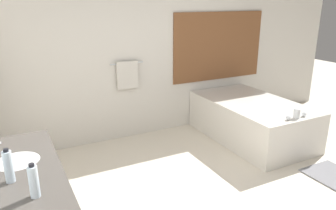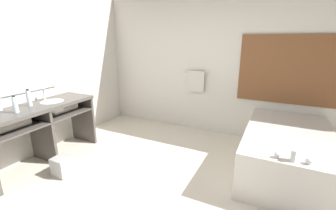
% 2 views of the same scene
% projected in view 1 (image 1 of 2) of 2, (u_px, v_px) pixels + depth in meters
% --- Properties ---
extents(ground_plane, '(16.00, 16.00, 0.00)m').
position_uv_depth(ground_plane, '(233.00, 207.00, 3.36)').
color(ground_plane, beige).
rests_on(ground_plane, ground).
extents(wall_back_with_blinds, '(7.40, 0.13, 2.70)m').
position_uv_depth(wall_back_with_blinds, '(147.00, 47.00, 4.84)').
color(wall_back_with_blinds, silver).
rests_on(wall_back_with_blinds, ground_plane).
extents(vanity_counter, '(0.58, 1.58, 0.87)m').
position_uv_depth(vanity_counter, '(24.00, 201.00, 2.36)').
color(vanity_counter, '#4C4742').
rests_on(vanity_counter, ground_plane).
extents(bathtub, '(1.07, 1.82, 0.71)m').
position_uv_depth(bathtub, '(251.00, 118.00, 4.91)').
color(bathtub, silver).
rests_on(bathtub, ground_plane).
extents(water_bottle_2, '(0.06, 0.06, 0.23)m').
position_uv_depth(water_bottle_2, '(34.00, 181.00, 2.00)').
color(water_bottle_2, silver).
rests_on(water_bottle_2, vanity_counter).
extents(water_bottle_3, '(0.06, 0.06, 0.24)m').
position_uv_depth(water_bottle_3, '(8.00, 166.00, 2.16)').
color(water_bottle_3, silver).
rests_on(water_bottle_3, vanity_counter).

